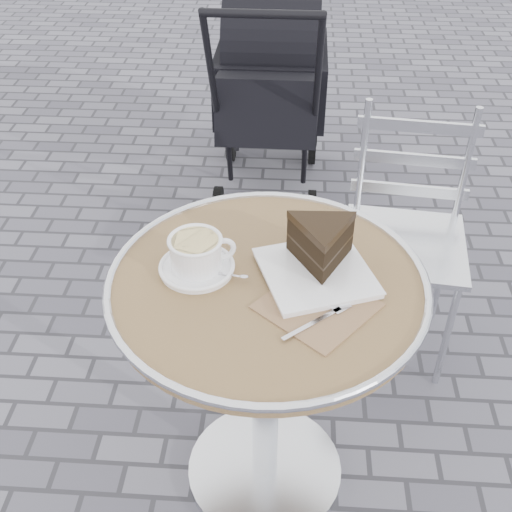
# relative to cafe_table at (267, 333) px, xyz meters

# --- Properties ---
(ground) EXTENTS (80.00, 80.00, 0.00)m
(ground) POSITION_rel_cafe_table_xyz_m (0.00, 0.00, -0.57)
(ground) COLOR slate
(ground) RESTS_ON ground
(cafe_table) EXTENTS (0.72, 0.72, 0.74)m
(cafe_table) POSITION_rel_cafe_table_xyz_m (0.00, 0.00, 0.00)
(cafe_table) COLOR silver
(cafe_table) RESTS_ON ground
(cappuccino_set) EXTENTS (0.19, 0.17, 0.09)m
(cappuccino_set) POSITION_rel_cafe_table_xyz_m (-0.16, 0.03, 0.20)
(cappuccino_set) COLOR white
(cappuccino_set) RESTS_ON cafe_table
(cake_plate_set) EXTENTS (0.29, 0.40, 0.12)m
(cake_plate_set) POSITION_rel_cafe_table_xyz_m (0.11, 0.05, 0.22)
(cake_plate_set) COLOR #8B664C
(cake_plate_set) RESTS_ON cafe_table
(bistro_chair) EXTENTS (0.41, 0.41, 0.84)m
(bistro_chair) POSITION_rel_cafe_table_xyz_m (0.42, 0.64, -0.05)
(bistro_chair) COLOR silver
(bistro_chair) RESTS_ON ground
(baby_stroller) EXTENTS (0.47, 0.97, 1.01)m
(baby_stroller) POSITION_rel_cafe_table_xyz_m (-0.07, 1.60, -0.11)
(baby_stroller) COLOR black
(baby_stroller) RESTS_ON ground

